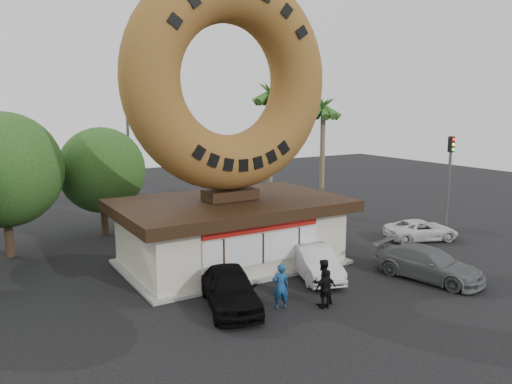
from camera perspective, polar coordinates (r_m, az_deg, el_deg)
The scene contains 16 objects.
ground at distance 20.94m, azimuth 5.11°, elevation -12.45°, with size 90.00×90.00×0.00m, color black.
donut_shop at distance 25.20m, azimuth -2.91°, elevation -4.28°, with size 11.20×7.20×3.80m.
giant_donut at distance 24.45m, azimuth -3.09°, elevation 12.65°, with size 10.62×10.62×2.71m, color brown.
tree_west at distance 28.80m, azimuth -26.93°, elevation 2.27°, with size 6.00×6.00×7.65m.
tree_mid at distance 31.70m, azimuth -17.20°, elevation 2.40°, with size 5.20×5.20×6.63m.
palm_near at distance 35.14m, azimuth 1.64°, elevation 10.73°, with size 2.60×2.60×9.75m.
palm_far at distance 35.97m, azimuth 7.70°, elevation 9.15°, with size 2.60×2.60×8.75m.
street_lamp at distance 33.17m, azimuth -14.07°, elevation 3.67°, with size 2.11×0.20×8.00m.
traffic_signal at distance 32.41m, azimuth 21.24°, elevation 2.05°, with size 0.30×0.38×6.07m.
person_left at distance 19.97m, azimuth 2.83°, elevation -10.71°, with size 0.67×0.44×1.85m, color navy.
person_center at distance 20.52m, azimuth 7.61°, elevation -10.16°, with size 0.91×0.71×1.88m, color black.
person_right at distance 20.20m, azimuth 7.94°, elevation -10.90°, with size 0.95×0.40×1.62m, color black.
car_black at distance 20.14m, azimuth -2.97°, elevation -10.89°, with size 1.90×4.72×1.61m, color black.
car_silver at distance 23.63m, azimuth 6.69°, elevation -7.93°, with size 1.54×4.43×1.46m, color silver.
car_grey at distance 24.55m, azimuth 19.11°, elevation -7.74°, with size 2.04×5.03×1.46m, color slate.
car_white at distance 31.29m, azimuth 18.35°, elevation -4.14°, with size 2.00×4.33×1.20m, color silver.
Camera 1 is at (-11.53, -15.54, 8.00)m, focal length 35.00 mm.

